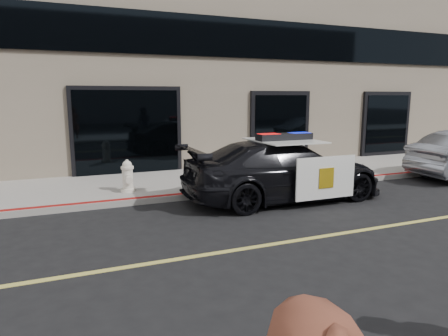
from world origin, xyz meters
name	(u,v)px	position (x,y,z in m)	size (l,w,h in m)	color
ground	(253,247)	(0.00, 0.00, 0.00)	(120.00, 120.00, 0.00)	black
sidewalk_n	(174,183)	(0.00, 5.25, 0.07)	(60.00, 3.50, 0.15)	gray
building_n	(134,6)	(0.00, 10.50, 6.00)	(60.00, 7.00, 12.00)	#756856
police_car	(284,170)	(2.14, 2.66, 0.75)	(2.34, 5.12, 1.67)	black
fire_hydrant	(128,177)	(-1.44, 4.33, 0.54)	(0.37, 0.52, 0.83)	white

